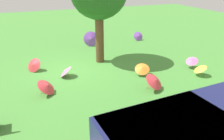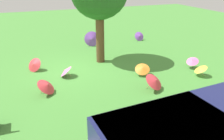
# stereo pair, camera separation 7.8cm
# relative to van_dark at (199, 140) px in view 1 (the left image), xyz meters

# --- Properties ---
(ground) EXTENTS (40.00, 40.00, 0.00)m
(ground) POSITION_rel_van_dark_xyz_m (0.95, -7.06, -0.91)
(ground) COLOR #478C38
(van_dark) EXTENTS (4.72, 2.39, 1.53)m
(van_dark) POSITION_rel_van_dark_xyz_m (0.00, 0.00, 0.00)
(van_dark) COLOR #191E4C
(van_dark) RESTS_ON ground
(parasol_yellow_0) EXTENTS (0.72, 0.73, 0.56)m
(parasol_yellow_0) POSITION_rel_van_dark_xyz_m (-3.86, -4.29, -0.55)
(parasol_yellow_0) COLOR tan
(parasol_yellow_0) RESTS_ON ground
(parasol_orange_0) EXTENTS (0.86, 0.85, 0.56)m
(parasol_orange_0) POSITION_rel_van_dark_xyz_m (-1.52, -5.26, -0.57)
(parasol_orange_0) COLOR tan
(parasol_orange_0) RESTS_ON ground
(parasol_pink_0) EXTENTS (0.71, 0.77, 0.53)m
(parasol_pink_0) POSITION_rel_van_dark_xyz_m (1.70, -6.36, -0.63)
(parasol_pink_0) COLOR tan
(parasol_pink_0) RESTS_ON ground
(parasol_pink_1) EXTENTS (0.76, 0.77, 0.59)m
(parasol_pink_1) POSITION_rel_van_dark_xyz_m (-4.13, -5.15, -0.52)
(parasol_pink_1) COLOR tan
(parasol_pink_1) RESTS_ON ground
(parasol_purple_0) EXTENTS (0.65, 0.63, 0.62)m
(parasol_purple_0) POSITION_rel_van_dark_xyz_m (-4.10, -10.52, -0.60)
(parasol_purple_0) COLOR tan
(parasol_purple_0) RESTS_ON ground
(parasol_red_0) EXTENTS (0.83, 0.85, 0.62)m
(parasol_red_0) POSITION_rel_van_dark_xyz_m (2.95, -7.55, -0.60)
(parasol_red_0) COLOR tan
(parasol_red_0) RESTS_ON ground
(parasol_purple_2) EXTENTS (0.99, 0.84, 0.94)m
(parasol_purple_2) POSITION_rel_van_dark_xyz_m (-0.70, -10.38, -0.44)
(parasol_purple_2) COLOR tan
(parasol_purple_2) RESTS_ON ground
(parasol_red_1) EXTENTS (1.00, 0.98, 0.73)m
(parasol_red_1) POSITION_rel_van_dark_xyz_m (-1.27, -3.78, -0.48)
(parasol_red_1) COLOR tan
(parasol_red_1) RESTS_ON ground
(parasol_red_2) EXTENTS (0.93, 0.95, 0.64)m
(parasol_red_2) POSITION_rel_van_dark_xyz_m (2.63, -5.01, -0.56)
(parasol_red_2) COLOR tan
(parasol_red_2) RESTS_ON ground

